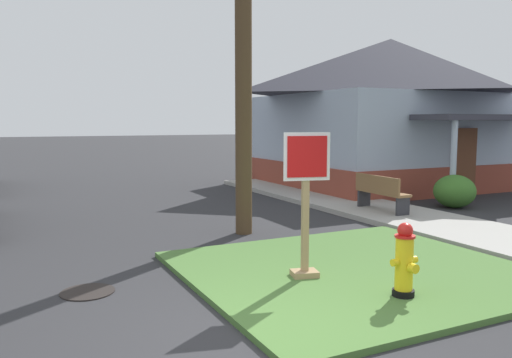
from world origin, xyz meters
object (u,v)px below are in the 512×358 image
Objects in this scene: fire_hydrant at (404,262)px; street_bench at (381,191)px; stop_sign at (306,210)px; manhole_cover at (87,292)px.

street_bench is (3.65, 4.82, 0.07)m from fire_hydrant.
manhole_cover is at bearing 162.35° from stop_sign.
street_bench is (7.13, 2.69, 0.58)m from manhole_cover.
street_bench reaches higher than manhole_cover.
fire_hydrant is 4.11m from manhole_cover.
manhole_cover is 0.44× the size of street_bench.
fire_hydrant is 1.32× the size of manhole_cover.
street_bench is at bearing 39.64° from stop_sign.
stop_sign reaches higher than manhole_cover.
stop_sign reaches higher than street_bench.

